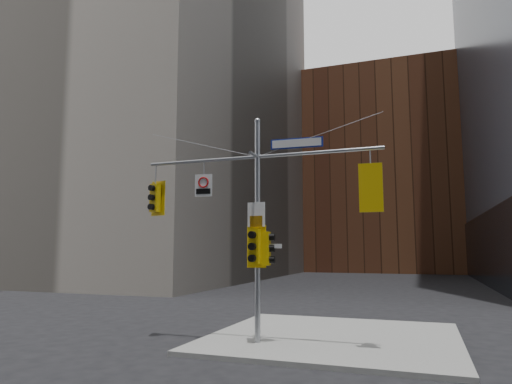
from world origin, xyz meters
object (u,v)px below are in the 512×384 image
Objects in this scene: traffic_light_pole_side at (267,248)px; traffic_light_pole_front at (255,247)px; traffic_light_east_arm at (371,188)px; traffic_light_west_arm at (155,198)px; regulatory_sign_arm at (203,185)px; street_sign_blade at (297,143)px; signal_assembly at (257,205)px.

traffic_light_pole_front is (-0.32, -0.28, 0.06)m from traffic_light_pole_side.
traffic_light_east_arm is at bearing 5.69° from traffic_light_pole_front.
traffic_light_pole_front is (3.82, -0.28, -1.70)m from traffic_light_west_arm.
traffic_light_west_arm is at bearing 177.24° from traffic_light_pole_front.
regulatory_sign_arm is (-2.25, -0.03, 2.14)m from traffic_light_pole_side.
traffic_light_pole_side is 0.63× the size of street_sign_blade.
street_sign_blade is at bearing -96.69° from traffic_light_pole_side.
street_sign_blade is (0.99, -0.01, 3.31)m from traffic_light_pole_side.
traffic_light_east_arm is 3.97m from traffic_light_pole_front.
traffic_light_west_arm is at bearing 176.88° from street_sign_blade.
traffic_light_east_arm is 0.86× the size of street_sign_blade.
traffic_light_pole_front is at bearing -171.44° from street_sign_blade.
signal_assembly is 3.84m from traffic_light_west_arm.
traffic_light_east_arm reaches higher than traffic_light_pole_side.
traffic_light_east_arm is at bearing -3.08° from street_sign_blade.
signal_assembly is at bearing 85.92° from traffic_light_pole_side.
signal_assembly is 1.35m from traffic_light_pole_front.
traffic_light_pole_side is at bearing -2.85° from traffic_light_east_arm.
traffic_light_west_arm is 1.93m from regulatory_sign_arm.
traffic_light_west_arm is 1.16× the size of traffic_light_pole_side.
regulatory_sign_arm is at bearing 174.14° from traffic_light_pole_front.
signal_assembly is 3.60m from traffic_light_east_arm.
traffic_light_pole_side is 0.43m from traffic_light_pole_front.
traffic_light_west_arm is (-3.82, 0.01, 0.38)m from signal_assembly.
traffic_light_pole_side is (-3.25, 0.01, -1.76)m from traffic_light_east_arm.
traffic_light_east_arm is 5.51m from regulatory_sign_arm.
traffic_light_east_arm is 2.74m from street_sign_blade.
street_sign_blade is at bearing 9.41° from traffic_light_west_arm.
street_sign_blade reaches higher than regulatory_sign_arm.
regulatory_sign_arm is at bearing -2.44° from traffic_light_east_arm.
traffic_light_pole_side is at bearing 176.48° from street_sign_blade.
street_sign_blade is (1.32, 0.00, 1.93)m from signal_assembly.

